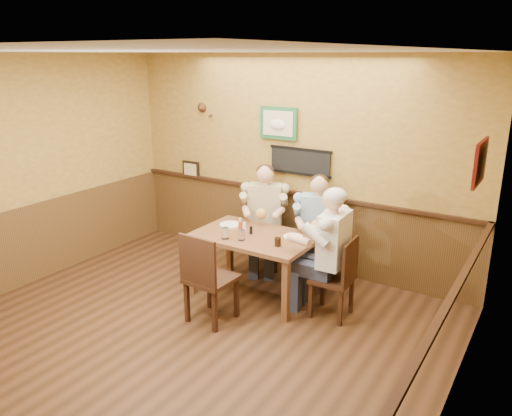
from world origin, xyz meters
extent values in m
plane|color=#331E0F|center=(0.00, 0.00, 0.00)|extent=(5.00, 5.00, 0.00)
cube|color=silver|center=(0.00, 0.00, 2.80)|extent=(5.00, 5.00, 0.02)
cube|color=#B38E3E|center=(0.00, 2.50, 1.40)|extent=(5.00, 0.02, 2.80)
cube|color=#B38E3E|center=(-2.50, 0.00, 1.40)|extent=(0.02, 5.00, 2.80)
cube|color=#B38E3E|center=(2.50, 0.00, 1.40)|extent=(0.02, 5.00, 2.80)
cube|color=brown|center=(0.00, 2.48, 0.50)|extent=(5.00, 0.02, 1.00)
cube|color=brown|center=(2.48, 0.00, 0.50)|extent=(0.02, 5.00, 1.00)
cube|color=black|center=(0.13, 2.46, 1.45)|extent=(0.88, 0.03, 0.34)
cube|color=#205E32|center=(-0.20, 2.46, 1.92)|extent=(0.54, 0.03, 0.42)
cube|color=black|center=(-1.70, 2.46, 1.12)|extent=(0.30, 0.03, 0.26)
cube|color=maroon|center=(2.46, 1.05, 1.95)|extent=(0.03, 0.48, 0.36)
cube|color=brown|center=(0.08, 1.44, 0.72)|extent=(1.40, 0.90, 0.05)
cube|color=brown|center=(-0.56, 1.05, 0.35)|extent=(0.07, 0.07, 0.70)
cube|color=brown|center=(0.72, 1.05, 0.35)|extent=(0.07, 0.07, 0.70)
cube|color=brown|center=(-0.56, 1.83, 0.35)|extent=(0.07, 0.07, 0.70)
cube|color=brown|center=(0.72, 1.83, 0.35)|extent=(0.07, 0.07, 0.70)
cylinder|color=white|center=(-0.13, 1.14, 0.82)|extent=(0.09, 0.09, 0.13)
cylinder|color=white|center=(0.05, 1.21, 0.81)|extent=(0.10, 0.10, 0.12)
cylinder|color=black|center=(0.49, 1.27, 0.80)|extent=(0.08, 0.08, 0.10)
cylinder|color=red|center=(-0.06, 1.35, 0.84)|extent=(0.06, 0.06, 0.18)
cylinder|color=white|center=(-0.12, 1.53, 0.79)|extent=(0.04, 0.04, 0.09)
cylinder|color=black|center=(0.03, 1.44, 0.80)|extent=(0.05, 0.05, 0.09)
cylinder|color=silver|center=(-0.35, 1.56, 0.76)|extent=(0.32, 0.32, 0.02)
cylinder|color=white|center=(0.50, 1.60, 0.76)|extent=(0.29, 0.29, 0.01)
camera|label=1|loc=(3.02, -3.21, 2.77)|focal=35.00mm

